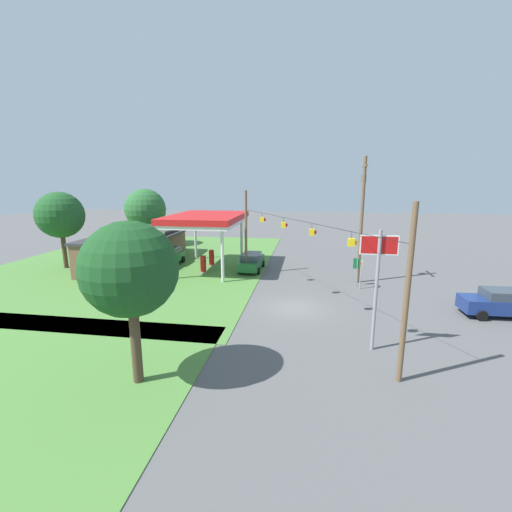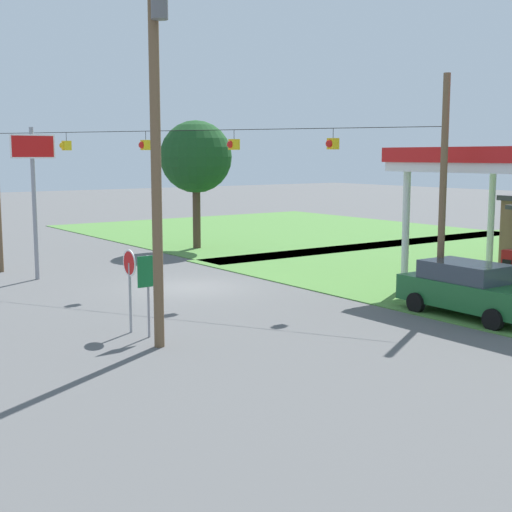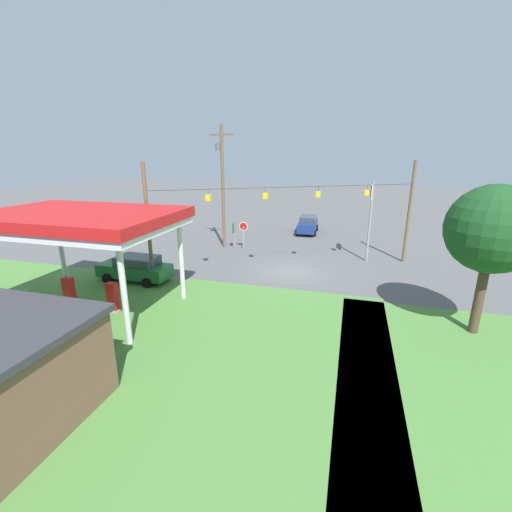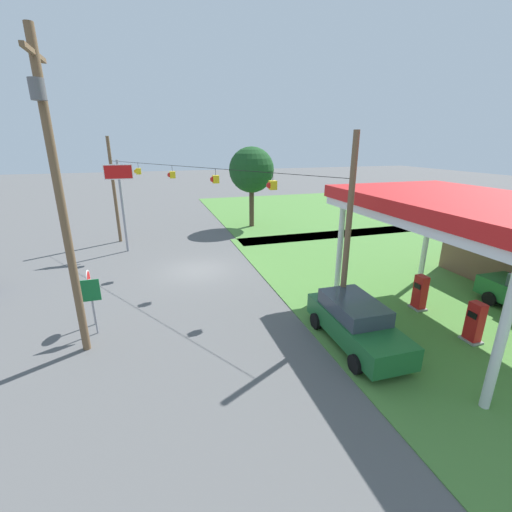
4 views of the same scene
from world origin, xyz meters
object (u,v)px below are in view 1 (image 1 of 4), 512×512
object	(u,v)px
car_at_pumps_front	(252,261)
fuel_pump_near	(203,265)
fuel_pump_far	(212,258)
car_on_crossroad	(500,303)
tree_west_verge	(130,270)
route_sign	(357,266)
car_at_pumps_rear	(169,257)
stop_sign_overhead	(378,268)
tree_far_back	(145,209)
stop_sign_roadside	(361,268)
tree_behind_station	(60,215)
gas_station_store	(138,248)
utility_pole_main	(362,214)
gas_station_canopy	(206,220)

from	to	relation	value
car_at_pumps_front	fuel_pump_near	bearing A→B (deg)	111.05
fuel_pump_far	car_on_crossroad	world-z (taller)	car_on_crossroad
car_at_pumps_front	tree_west_verge	bearing A→B (deg)	176.00
fuel_pump_near	route_sign	xyz separation A→B (m)	(-2.11, -14.23, 0.91)
car_at_pumps_rear	stop_sign_overhead	size ratio (longest dim) A/B	0.81
car_at_pumps_front	tree_far_back	xyz separation A→B (m)	(11.20, 16.54, 4.12)
stop_sign_overhead	stop_sign_roadside	bearing A→B (deg)	-4.63
tree_behind_station	tree_west_verge	distance (m)	25.08
stop_sign_overhead	gas_station_store	bearing A→B (deg)	52.79
fuel_pump_far	car_on_crossroad	xyz separation A→B (m)	(-10.68, -22.65, 0.15)
car_on_crossroad	route_sign	bearing A→B (deg)	-35.45
fuel_pump_near	stop_sign_roadside	world-z (taller)	stop_sign_roadside
fuel_pump_far	tree_far_back	world-z (taller)	tree_far_back
utility_pole_main	tree_west_verge	xyz separation A→B (m)	(-17.47, 11.73, -0.87)
stop_sign_overhead	tree_west_verge	distance (m)	11.82
utility_pole_main	tree_far_back	bearing A→B (deg)	62.43
fuel_pump_near	car_at_pumps_rear	size ratio (longest dim) A/B	0.33
gas_station_canopy	fuel_pump_near	bearing A→B (deg)	-179.94
tree_behind_station	tree_far_back	bearing A→B (deg)	-10.89
route_sign	tree_behind_station	size ratio (longest dim) A/B	0.31
utility_pole_main	tree_behind_station	size ratio (longest dim) A/B	1.39
car_at_pumps_rear	utility_pole_main	xyz separation A→B (m)	(-3.37, -18.99, 5.06)
stop_sign_roadside	tree_far_back	distance (m)	30.99
route_sign	utility_pole_main	distance (m)	4.45
gas_station_store	stop_sign_overhead	distance (m)	27.47
gas_station_canopy	tree_behind_station	bearing A→B (deg)	97.05
gas_station_canopy	stop_sign_overhead	xyz separation A→B (m)	(-15.17, -13.55, -0.58)
gas_station_store	car_at_pumps_rear	size ratio (longest dim) A/B	2.84
stop_sign_roadside	route_sign	distance (m)	0.88
gas_station_canopy	stop_sign_roadside	bearing A→B (deg)	-107.07
gas_station_canopy	car_at_pumps_front	bearing A→B (deg)	-87.65
stop_sign_roadside	tree_west_verge	bearing A→B (deg)	-36.95
gas_station_canopy	car_on_crossroad	distance (m)	24.79
stop_sign_overhead	tree_behind_station	bearing A→B (deg)	64.57
gas_station_store	route_sign	world-z (taller)	gas_station_store
car_on_crossroad	tree_west_verge	distance (m)	22.98
stop_sign_overhead	tree_far_back	xyz separation A→B (m)	(26.55, 25.59, 0.60)
car_at_pumps_front	route_sign	world-z (taller)	route_sign
car_on_crossroad	tree_behind_station	xyz separation A→B (m)	(7.42, 37.23, 4.50)
gas_station_store	fuel_pump_far	distance (m)	8.27
utility_pole_main	route_sign	bearing A→B (deg)	167.22
car_at_pumps_front	tree_behind_station	size ratio (longest dim) A/B	0.64
gas_station_store	stop_sign_overhead	world-z (taller)	stop_sign_overhead
car_at_pumps_front	stop_sign_roadside	size ratio (longest dim) A/B	2.00
car_at_pumps_front	stop_sign_roadside	xyz separation A→B (m)	(-4.61, -9.91, 0.89)
car_on_crossroad	tree_far_back	size ratio (longest dim) A/B	0.60
utility_pole_main	gas_station_canopy	bearing A→B (deg)	80.34
car_on_crossroad	stop_sign_overhead	size ratio (longest dim) A/B	0.73
tree_west_verge	tree_far_back	bearing A→B (deg)	25.29
gas_station_canopy	route_sign	size ratio (longest dim) A/B	4.20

